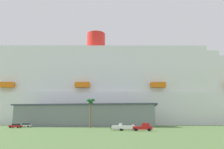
% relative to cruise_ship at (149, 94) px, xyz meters
% --- Properties ---
extents(ground_plane, '(600.00, 600.00, 0.00)m').
position_rel_cruise_ship_xyz_m(ground_plane, '(-10.48, -32.96, -18.60)').
color(ground_plane, '#4C6B38').
extents(cruise_ship, '(282.53, 57.14, 62.97)m').
position_rel_cruise_ship_xyz_m(cruise_ship, '(0.00, 0.00, 0.00)').
color(cruise_ship, white).
rests_on(cruise_ship, ground_plane).
extents(terminal_building, '(64.97, 24.87, 9.88)m').
position_rel_cruise_ship_xyz_m(terminal_building, '(-31.99, -34.78, -13.63)').
color(terminal_building, slate).
rests_on(terminal_building, ground_plane).
extents(pickup_truck, '(5.87, 3.06, 2.20)m').
position_rel_cruise_ship_xyz_m(pickup_truck, '(-7.66, -74.60, -17.55)').
color(pickup_truck, red).
rests_on(pickup_truck, ground_plane).
extents(small_boat_on_trailer, '(8.71, 3.19, 2.15)m').
position_rel_cruise_ship_xyz_m(small_boat_on_trailer, '(-12.86, -73.64, -17.64)').
color(small_boat_on_trailer, '#595960').
rests_on(small_boat_on_trailer, ground_plane).
extents(palm_tree, '(3.59, 3.66, 11.33)m').
position_rel_cruise_ship_xyz_m(palm_tree, '(-26.99, -53.06, -9.42)').
color(palm_tree, brown).
rests_on(palm_tree, ground_plane).
extents(parked_car_silver_sedan, '(4.63, 2.49, 1.58)m').
position_rel_cruise_ship_xyz_m(parked_car_silver_sedan, '(-54.42, -49.35, -17.76)').
color(parked_car_silver_sedan, silver).
rests_on(parked_car_silver_sedan, ground_plane).
extents(parked_car_blue_suv, '(4.71, 2.78, 1.58)m').
position_rel_cruise_ship_xyz_m(parked_car_blue_suv, '(-44.61, -43.31, -17.76)').
color(parked_car_blue_suv, '#264C99').
rests_on(parked_car_blue_suv, ground_plane).
extents(parked_car_red_hatchback, '(4.50, 2.24, 1.58)m').
position_rel_cruise_ship_xyz_m(parked_car_red_hatchback, '(-55.01, -56.83, -17.76)').
color(parked_car_red_hatchback, red).
rests_on(parked_car_red_hatchback, ground_plane).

